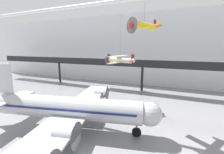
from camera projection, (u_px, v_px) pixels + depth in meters
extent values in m
cube|color=silver|center=(148.00, 50.00, 49.51)|extent=(140.00, 3.00, 23.43)
cube|color=black|center=(142.00, 65.00, 41.48)|extent=(110.00, 3.20, 0.90)
cube|color=black|center=(141.00, 62.00, 39.90)|extent=(110.00, 0.12, 1.10)
cylinder|color=black|center=(60.00, 72.00, 54.70)|extent=(0.70, 0.70, 7.18)
cylinder|color=black|center=(142.00, 79.00, 43.12)|extent=(0.70, 0.70, 7.18)
cylinder|color=silver|center=(119.00, 1.00, 22.48)|extent=(120.00, 0.60, 0.60)
cylinder|color=#B7BABF|center=(69.00, 108.00, 22.24)|extent=(21.88, 7.92, 3.33)
sphere|color=#B7BABF|center=(150.00, 114.00, 20.13)|extent=(3.27, 3.27, 3.27)
cone|color=#B7BABF|center=(0.00, 101.00, 24.33)|extent=(4.89, 3.93, 3.07)
cube|color=navy|center=(68.00, 106.00, 22.18)|extent=(20.42, 7.66, 0.30)
cube|color=#B7BABF|center=(92.00, 95.00, 30.54)|extent=(7.90, 14.62, 0.28)
cube|color=#B7BABF|center=(34.00, 151.00, 13.95)|extent=(7.90, 14.62, 0.28)
cylinder|color=#B7BABF|center=(94.00, 101.00, 27.32)|extent=(2.80, 2.11, 1.60)
cylinder|color=#4C4C51|center=(102.00, 101.00, 27.07)|extent=(0.71, 2.98, 3.04)
cylinder|color=#B7BABF|center=(101.00, 93.00, 31.87)|extent=(2.80, 2.11, 1.60)
cylinder|color=#4C4C51|center=(107.00, 93.00, 31.62)|extent=(0.71, 2.98, 3.04)
cylinder|color=#B7BABF|center=(65.00, 134.00, 16.61)|extent=(2.80, 2.11, 1.60)
cylinder|color=#4C4C51|center=(77.00, 136.00, 16.36)|extent=(0.71, 2.98, 3.04)
cube|color=#B7BABF|center=(4.00, 79.00, 23.38)|extent=(2.75, 0.79, 4.67)
cube|color=#B7BABF|center=(9.00, 99.00, 23.95)|extent=(4.57, 9.06, 0.20)
cylinder|color=#4C4C51|center=(137.00, 128.00, 20.86)|extent=(0.20, 0.20, 1.21)
cylinder|color=black|center=(136.00, 132.00, 20.98)|extent=(1.35, 0.65, 1.30)
cylinder|color=#4C4C51|center=(78.00, 114.00, 25.20)|extent=(0.20, 0.20, 1.21)
cylinder|color=black|center=(78.00, 118.00, 25.32)|extent=(1.35, 0.65, 1.30)
cylinder|color=#4C4C51|center=(62.00, 132.00, 20.05)|extent=(0.20, 0.20, 1.21)
cylinder|color=black|center=(62.00, 136.00, 20.17)|extent=(1.35, 0.65, 1.30)
cylinder|color=yellow|center=(144.00, 25.00, 22.17)|extent=(3.11, 4.04, 1.18)
cone|color=red|center=(133.00, 25.00, 21.01)|extent=(1.05, 1.02, 0.79)
cylinder|color=#4C4C51|center=(132.00, 25.00, 20.93)|extent=(1.91, 1.30, 2.28)
cone|color=yellow|center=(154.00, 26.00, 23.25)|extent=(1.28, 1.40, 0.82)
cube|color=yellow|center=(143.00, 27.00, 22.08)|extent=(5.88, 4.42, 0.10)
cube|color=red|center=(155.00, 23.00, 23.32)|extent=(0.34, 0.46, 1.05)
cube|color=red|center=(155.00, 27.00, 23.42)|extent=(2.18, 1.70, 0.06)
cylinder|color=slate|center=(145.00, 12.00, 21.81)|extent=(0.04, 0.04, 2.92)
cylinder|color=beige|center=(120.00, 60.00, 31.08)|extent=(5.16, 1.67, 1.18)
cone|color=maroon|center=(109.00, 60.00, 32.39)|extent=(0.95, 1.04, 0.94)
cylinder|color=#4C4C51|center=(109.00, 60.00, 32.48)|extent=(0.38, 2.71, 2.72)
cone|color=beige|center=(131.00, 60.00, 29.85)|extent=(1.48, 1.05, 0.92)
cube|color=beige|center=(119.00, 56.00, 31.07)|extent=(2.17, 7.73, 0.10)
cube|color=beige|center=(119.00, 62.00, 31.31)|extent=(2.17, 7.73, 0.10)
cube|color=maroon|center=(133.00, 58.00, 29.60)|extent=(0.62, 0.14, 1.26)
cube|color=maroon|center=(133.00, 61.00, 29.72)|extent=(0.95, 2.78, 0.06)
cylinder|color=slate|center=(120.00, 37.00, 30.17)|extent=(0.04, 0.04, 8.43)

